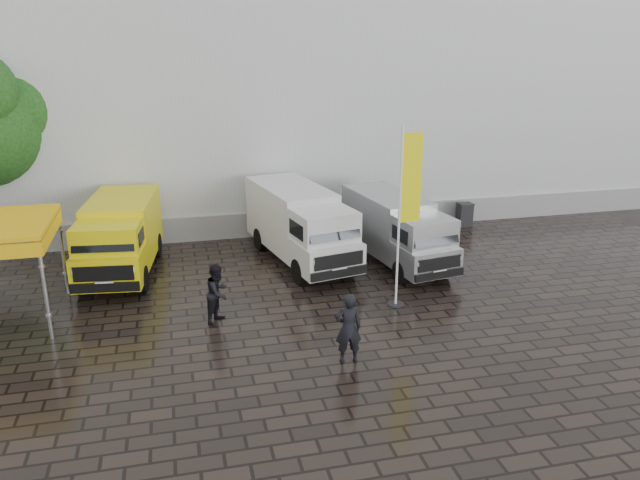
# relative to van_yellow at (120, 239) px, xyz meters

# --- Properties ---
(ground) EXTENTS (120.00, 120.00, 0.00)m
(ground) POSITION_rel_van_yellow_xyz_m (7.16, -4.91, -1.25)
(ground) COLOR black
(ground) RESTS_ON ground
(exhibition_hall) EXTENTS (44.00, 16.00, 12.00)m
(exhibition_hall) POSITION_rel_van_yellow_xyz_m (9.16, 11.09, 4.75)
(exhibition_hall) COLOR silver
(exhibition_hall) RESTS_ON ground
(hall_plinth) EXTENTS (44.00, 0.15, 1.00)m
(hall_plinth) POSITION_rel_van_yellow_xyz_m (9.16, 3.04, -0.75)
(hall_plinth) COLOR gray
(hall_plinth) RESTS_ON ground
(van_yellow) EXTENTS (2.73, 5.63, 2.50)m
(van_yellow) POSITION_rel_van_yellow_xyz_m (0.00, 0.00, 0.00)
(van_yellow) COLOR yellow
(van_yellow) RESTS_ON ground
(van_white) EXTENTS (3.19, 6.32, 2.62)m
(van_white) POSITION_rel_van_yellow_xyz_m (6.20, -0.21, 0.06)
(van_white) COLOR silver
(van_white) RESTS_ON ground
(van_silver) EXTENTS (2.68, 5.70, 2.37)m
(van_silver) POSITION_rel_van_yellow_xyz_m (9.48, -1.21, -0.06)
(van_silver) COLOR #A6A8AA
(van_silver) RESTS_ON ground
(flagpole) EXTENTS (0.88, 0.50, 5.45)m
(flagpole) POSITION_rel_van_yellow_xyz_m (8.40, -4.65, 1.82)
(flagpole) COLOR black
(flagpole) RESTS_ON ground
(wheelie_bin) EXTENTS (0.62, 0.62, 1.00)m
(wheelie_bin) POSITION_rel_van_yellow_xyz_m (13.91, 2.43, -0.75)
(wheelie_bin) COLOR black
(wheelie_bin) RESTS_ON ground
(person_front) EXTENTS (0.71, 0.49, 1.85)m
(person_front) POSITION_rel_van_yellow_xyz_m (5.85, -7.64, -0.32)
(person_front) COLOR black
(person_front) RESTS_ON ground
(person_tent) EXTENTS (1.01, 1.06, 1.73)m
(person_tent) POSITION_rel_van_yellow_xyz_m (2.90, -4.51, -0.39)
(person_tent) COLOR black
(person_tent) RESTS_ON ground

